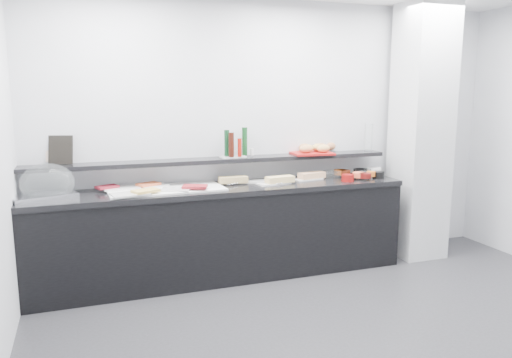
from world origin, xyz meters
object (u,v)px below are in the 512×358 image
object	(u,v)px
cloche_base	(43,196)
bread_tray	(312,153)
framed_print	(61,150)
condiment_tray	(233,157)
carafe	(368,138)
sandwich_plate_mid	(274,183)

from	to	relation	value
cloche_base	bread_tray	xyz separation A→B (m)	(2.59, 0.13, 0.24)
bread_tray	framed_print	bearing A→B (deg)	-177.46
condiment_tray	bread_tray	xyz separation A→B (m)	(0.85, -0.04, 0.00)
framed_print	bread_tray	xyz separation A→B (m)	(2.44, -0.10, -0.12)
carafe	condiment_tray	bearing A→B (deg)	179.18
cloche_base	framed_print	size ratio (longest dim) A/B	1.96
framed_print	condiment_tray	world-z (taller)	framed_print
bread_tray	carafe	world-z (taller)	carafe
framed_print	bread_tray	world-z (taller)	framed_print
framed_print	condiment_tray	size ratio (longest dim) A/B	1.07
sandwich_plate_mid	condiment_tray	xyz separation A→B (m)	(-0.34, 0.24, 0.25)
sandwich_plate_mid	bread_tray	bearing A→B (deg)	11.58
sandwich_plate_mid	carafe	bearing A→B (deg)	0.76
sandwich_plate_mid	bread_tray	distance (m)	0.60
framed_print	bread_tray	size ratio (longest dim) A/B	0.63
condiment_tray	carafe	world-z (taller)	carafe
cloche_base	framed_print	world-z (taller)	framed_print
sandwich_plate_mid	bread_tray	xyz separation A→B (m)	(0.50, 0.20, 0.25)
sandwich_plate_mid	framed_print	xyz separation A→B (m)	(-1.93, 0.30, 0.37)
sandwich_plate_mid	carafe	distance (m)	1.27
cloche_base	carafe	world-z (taller)	carafe
sandwich_plate_mid	condiment_tray	size ratio (longest dim) A/B	1.34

